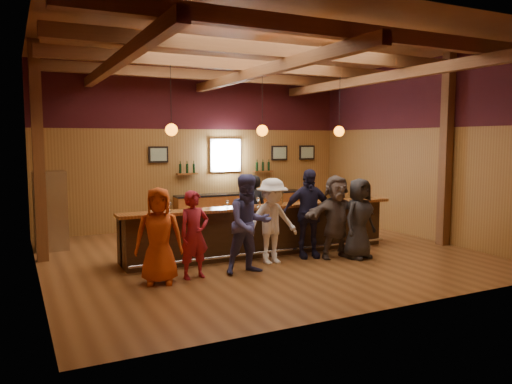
# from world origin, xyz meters

# --- Properties ---
(room) EXTENTS (9.04, 9.00, 4.52)m
(room) POSITION_xyz_m (0.00, 0.06, 3.21)
(room) COLOR brown
(room) RESTS_ON ground
(bar_counter) EXTENTS (6.30, 1.07, 1.11)m
(bar_counter) POSITION_xyz_m (0.02, 0.15, 0.52)
(bar_counter) COLOR black
(bar_counter) RESTS_ON ground
(back_bar_cabinet) EXTENTS (4.00, 0.52, 0.95)m
(back_bar_cabinet) POSITION_xyz_m (1.20, 3.72, 0.48)
(back_bar_cabinet) COLOR brown
(back_bar_cabinet) RESTS_ON ground
(window) EXTENTS (0.95, 0.09, 0.95)m
(window) POSITION_xyz_m (0.80, 3.95, 2.05)
(window) COLOR silver
(window) RESTS_ON room
(framed_pictures) EXTENTS (5.35, 0.05, 0.45)m
(framed_pictures) POSITION_xyz_m (1.67, 3.94, 2.10)
(framed_pictures) COLOR black
(framed_pictures) RESTS_ON room
(wine_shelves) EXTENTS (3.00, 0.18, 0.30)m
(wine_shelves) POSITION_xyz_m (0.80, 3.88, 1.62)
(wine_shelves) COLOR brown
(wine_shelves) RESTS_ON room
(pendant_lights) EXTENTS (4.24, 0.24, 1.37)m
(pendant_lights) POSITION_xyz_m (0.00, 0.00, 2.71)
(pendant_lights) COLOR black
(pendant_lights) RESTS_ON room
(stainless_fridge) EXTENTS (0.70, 0.70, 1.80)m
(stainless_fridge) POSITION_xyz_m (-4.10, 2.60, 0.90)
(stainless_fridge) COLOR silver
(stainless_fridge) RESTS_ON ground
(customer_orange) EXTENTS (0.95, 0.76, 1.69)m
(customer_orange) POSITION_xyz_m (-2.61, -1.17, 0.85)
(customer_orange) COLOR #BB4211
(customer_orange) RESTS_ON ground
(customer_redvest) EXTENTS (0.64, 0.47, 1.60)m
(customer_redvest) POSITION_xyz_m (-1.95, -1.12, 0.80)
(customer_redvest) COLOR maroon
(customer_redvest) RESTS_ON ground
(customer_denim) EXTENTS (0.91, 0.72, 1.87)m
(customer_denim) POSITION_xyz_m (-0.91, -1.26, 0.94)
(customer_denim) COLOR #46498D
(customer_denim) RESTS_ON ground
(customer_white) EXTENTS (1.16, 0.70, 1.74)m
(customer_white) POSITION_xyz_m (-0.18, -0.80, 0.87)
(customer_white) COLOR white
(customer_white) RESTS_ON ground
(customer_navy) EXTENTS (1.19, 0.73, 1.89)m
(customer_navy) POSITION_xyz_m (0.76, -0.66, 0.95)
(customer_navy) COLOR #1C1B37
(customer_navy) RESTS_ON ground
(customer_brown) EXTENTS (1.68, 0.64, 1.77)m
(customer_brown) POSITION_xyz_m (1.28, -0.96, 0.88)
(customer_brown) COLOR #5B4F49
(customer_brown) RESTS_ON ground
(customer_dark) EXTENTS (0.93, 0.72, 1.70)m
(customer_dark) POSITION_xyz_m (1.68, -1.22, 0.85)
(customer_dark) COLOR #27272A
(customer_dark) RESTS_ON ground
(bartender) EXTENTS (0.70, 0.56, 1.67)m
(bartender) POSITION_xyz_m (0.33, 1.09, 0.83)
(bartender) COLOR black
(bartender) RESTS_ON ground
(ice_bucket) EXTENTS (0.23, 0.23, 0.25)m
(ice_bucket) POSITION_xyz_m (0.27, -0.17, 1.24)
(ice_bucket) COLOR brown
(ice_bucket) RESTS_ON bar_counter
(bottle_a) EXTENTS (0.07, 0.07, 0.32)m
(bottle_a) POSITION_xyz_m (0.44, -0.07, 1.24)
(bottle_a) COLOR black
(bottle_a) RESTS_ON bar_counter
(bottle_b) EXTENTS (0.08, 0.08, 0.35)m
(bottle_b) POSITION_xyz_m (1.08, -0.02, 1.25)
(bottle_b) COLOR black
(bottle_b) RESTS_ON bar_counter
(glass_a) EXTENTS (0.08, 0.08, 0.19)m
(glass_a) POSITION_xyz_m (-2.47, -0.23, 1.24)
(glass_a) COLOR silver
(glass_a) RESTS_ON bar_counter
(glass_b) EXTENTS (0.08, 0.08, 0.19)m
(glass_b) POSITION_xyz_m (-2.10, -0.13, 1.24)
(glass_b) COLOR silver
(glass_b) RESTS_ON bar_counter
(glass_c) EXTENTS (0.08, 0.08, 0.17)m
(glass_c) POSITION_xyz_m (-1.68, -0.15, 1.23)
(glass_c) COLOR silver
(glass_c) RESTS_ON bar_counter
(glass_d) EXTENTS (0.08, 0.08, 0.17)m
(glass_d) POSITION_xyz_m (-0.92, -0.24, 1.23)
(glass_d) COLOR silver
(glass_d) RESTS_ON bar_counter
(glass_e) EXTENTS (0.08, 0.08, 0.19)m
(glass_e) POSITION_xyz_m (-0.21, -0.23, 1.25)
(glass_e) COLOR silver
(glass_e) RESTS_ON bar_counter
(glass_f) EXTENTS (0.08, 0.08, 0.19)m
(glass_f) POSITION_xyz_m (1.00, -0.25, 1.25)
(glass_f) COLOR silver
(glass_f) RESTS_ON bar_counter
(glass_g) EXTENTS (0.08, 0.08, 0.19)m
(glass_g) POSITION_xyz_m (1.34, -0.15, 1.24)
(glass_g) COLOR silver
(glass_g) RESTS_ON bar_counter
(glass_h) EXTENTS (0.08, 0.08, 0.18)m
(glass_h) POSITION_xyz_m (1.77, -0.20, 1.24)
(glass_h) COLOR silver
(glass_h) RESTS_ON bar_counter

